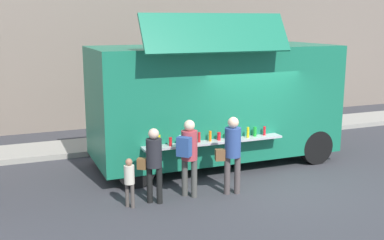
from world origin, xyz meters
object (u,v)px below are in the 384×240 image
at_px(trash_bin, 301,116).
at_px(child_near_queue, 129,178).
at_px(customer_mid_with_backpack, 189,151).
at_px(customer_rear_waiting, 153,159).
at_px(food_truck_main, 215,100).
at_px(customer_front_ordering, 232,149).

height_order(trash_bin, child_near_queue, child_near_queue).
bearing_deg(customer_mid_with_backpack, customer_rear_waiting, 139.49).
bearing_deg(customer_rear_waiting, customer_mid_with_backpack, -51.85).
relative_size(food_truck_main, customer_mid_with_backpack, 3.74).
distance_m(customer_front_ordering, customer_rear_waiting, 1.74).
bearing_deg(child_near_queue, customer_mid_with_backpack, -33.35).
bearing_deg(child_near_queue, customer_front_ordering, -39.17).
relative_size(customer_mid_with_backpack, customer_rear_waiting, 1.06).
relative_size(trash_bin, customer_rear_waiting, 0.60).
xyz_separation_m(customer_mid_with_backpack, customer_rear_waiting, (-0.79, -0.04, -0.09)).
bearing_deg(food_truck_main, child_near_queue, -142.96).
relative_size(customer_mid_with_backpack, child_near_queue, 1.64).
height_order(customer_front_ordering, child_near_queue, customer_front_ordering).
xyz_separation_m(food_truck_main, customer_rear_waiting, (-2.36, -2.11, -0.74)).
height_order(customer_front_ordering, customer_rear_waiting, customer_front_ordering).
relative_size(food_truck_main, trash_bin, 6.55).
height_order(food_truck_main, child_near_queue, food_truck_main).
relative_size(trash_bin, customer_front_ordering, 0.56).
bearing_deg(trash_bin, customer_rear_waiting, -146.59).
height_order(customer_mid_with_backpack, customer_rear_waiting, customer_mid_with_backpack).
bearing_deg(trash_bin, customer_front_ordering, -137.59).
bearing_deg(child_near_queue, food_truck_main, -0.29).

